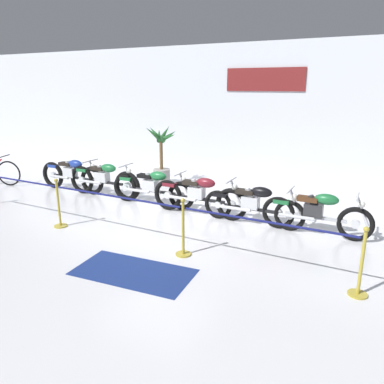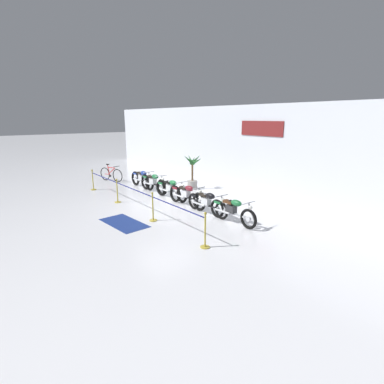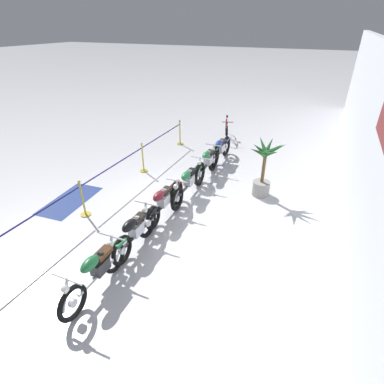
# 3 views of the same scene
# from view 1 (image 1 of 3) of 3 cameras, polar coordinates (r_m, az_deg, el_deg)

# --- Properties ---
(ground_plane) EXTENTS (120.00, 120.00, 0.00)m
(ground_plane) POSITION_cam_1_polar(r_m,az_deg,el_deg) (8.64, -5.29, -3.77)
(ground_plane) COLOR silver
(back_wall) EXTENTS (28.00, 0.29, 4.20)m
(back_wall) POSITION_cam_1_polar(r_m,az_deg,el_deg) (12.76, 7.27, 12.26)
(back_wall) COLOR silver
(back_wall) RESTS_ON ground
(motorcycle_blue_0) EXTENTS (2.24, 0.62, 0.96)m
(motorcycle_blue_0) POSITION_cam_1_polar(r_m,az_deg,el_deg) (11.07, -17.85, 2.54)
(motorcycle_blue_0) COLOR black
(motorcycle_blue_0) RESTS_ON ground
(motorcycle_green_1) EXTENTS (2.30, 0.62, 0.97)m
(motorcycle_green_1) POSITION_cam_1_polar(r_m,az_deg,el_deg) (10.25, -13.27, 1.89)
(motorcycle_green_1) COLOR black
(motorcycle_green_1) RESTS_ON ground
(motorcycle_green_2) EXTENTS (2.34, 0.62, 0.93)m
(motorcycle_green_2) POSITION_cam_1_polar(r_m,az_deg,el_deg) (9.34, -6.06, 0.70)
(motorcycle_green_2) COLOR black
(motorcycle_green_2) RESTS_ON ground
(motorcycle_maroon_3) EXTENTS (2.36, 0.62, 0.95)m
(motorcycle_maroon_3) POSITION_cam_1_polar(r_m,az_deg,el_deg) (8.57, 1.04, -0.51)
(motorcycle_maroon_3) COLOR black
(motorcycle_maroon_3) RESTS_ON ground
(motorcycle_black_4) EXTENTS (2.26, 0.62, 0.90)m
(motorcycle_black_4) POSITION_cam_1_polar(r_m,az_deg,el_deg) (8.11, 9.29, -1.83)
(motorcycle_black_4) COLOR black
(motorcycle_black_4) RESTS_ON ground
(motorcycle_green_5) EXTENTS (2.18, 0.62, 0.92)m
(motorcycle_green_5) POSITION_cam_1_polar(r_m,az_deg,el_deg) (7.85, 18.41, -2.99)
(motorcycle_green_5) COLOR black
(motorcycle_green_5) RESTS_ON ground
(potted_palm_left_of_row) EXTENTS (1.08, 0.99, 1.79)m
(potted_palm_left_of_row) POSITION_cam_1_polar(r_m,az_deg,el_deg) (11.39, -4.68, 5.51)
(potted_palm_left_of_row) COLOR gray
(potted_palm_left_of_row) RESTS_ON ground
(stanchion_far_left) EXTENTS (8.88, 0.28, 1.05)m
(stanchion_far_left) POSITION_cam_1_polar(r_m,az_deg,el_deg) (8.21, -19.28, -0.41)
(stanchion_far_left) COLOR gold
(stanchion_far_left) RESTS_ON ground
(stanchion_mid_left) EXTENTS (0.28, 0.28, 1.05)m
(stanchion_mid_left) POSITION_cam_1_polar(r_m,az_deg,el_deg) (8.39, -19.59, -2.68)
(stanchion_mid_left) COLOR gold
(stanchion_mid_left) RESTS_ON ground
(stanchion_mid_right) EXTENTS (0.28, 0.28, 1.05)m
(stanchion_mid_right) POSITION_cam_1_polar(r_m,az_deg,el_deg) (6.61, -1.35, -6.74)
(stanchion_mid_right) COLOR gold
(stanchion_mid_right) RESTS_ON ground
(stanchion_far_right) EXTENTS (0.28, 0.28, 1.05)m
(stanchion_far_right) POSITION_cam_1_polar(r_m,az_deg,el_deg) (5.92, 24.28, -11.13)
(stanchion_far_right) COLOR gold
(stanchion_far_right) RESTS_ON ground
(floor_banner) EXTENTS (2.01, 1.13, 0.01)m
(floor_banner) POSITION_cam_1_polar(r_m,az_deg,el_deg) (6.25, -8.92, -11.94)
(floor_banner) COLOR navy
(floor_banner) RESTS_ON ground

